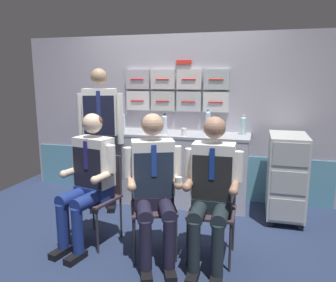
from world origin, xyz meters
TOP-DOWN VIEW (x-y plane):
  - ground at (0.00, 0.00)m, footprint 4.80×4.80m
  - galley_bulkhead at (0.00, 1.37)m, footprint 4.20×0.14m
  - galley_counter at (0.13, 1.09)m, footprint 1.81×0.53m
  - service_trolley at (1.44, 0.91)m, footprint 0.40×0.65m
  - folding_chair_left at (-0.38, -0.04)m, footprint 0.48×0.48m
  - crew_member_left at (-0.42, -0.20)m, footprint 0.51×0.66m
  - folding_chair_center at (0.19, -0.13)m, footprint 0.52×0.52m
  - crew_member_center at (0.25, -0.27)m, footprint 0.57×0.70m
  - folding_chair_right at (0.75, -0.06)m, footprint 0.40×0.41m
  - crew_member_right at (0.75, -0.22)m, footprint 0.50×0.61m
  - crew_member_standing at (-0.69, 0.62)m, footprint 0.51×0.35m
  - water_bottle_clear at (0.49, 1.24)m, footprint 0.07×0.07m
  - sparkling_bottle_green at (-0.54, 0.93)m, footprint 0.07×0.07m
  - water_bottle_short at (0.93, 1.21)m, footprint 0.07×0.07m
  - water_bottle_blue_cap at (-0.01, 0.99)m, footprint 0.07×0.07m
  - coffee_cup_spare at (0.25, 0.94)m, footprint 0.06×0.06m
  - coffee_cup_white at (0.58, 0.93)m, footprint 0.06×0.06m
  - paper_cup_tan at (-0.37, 1.25)m, footprint 0.06×0.06m
  - snack_banana at (0.63, 1.18)m, footprint 0.17×0.10m

SIDE VIEW (x-z plane):
  - ground at x=0.00m, z-range -0.04..0.00m
  - galley_counter at x=0.13m, z-range 0.00..0.91m
  - service_trolley at x=1.44m, z-range 0.03..1.01m
  - folding_chair_left at x=-0.38m, z-range 0.10..0.95m
  - folding_chair_center at x=0.19m, z-range 0.10..0.95m
  - folding_chair_right at x=0.75m, z-range 0.10..0.95m
  - crew_member_left at x=-0.42m, z-range 0.07..1.34m
  - crew_member_right at x=0.75m, z-range 0.07..1.35m
  - crew_member_center at x=0.25m, z-range 0.07..1.37m
  - snack_banana at x=0.63m, z-range 0.91..0.95m
  - coffee_cup_white at x=0.58m, z-range 0.91..0.97m
  - paper_cup_tan at x=-0.37m, z-range 0.91..0.99m
  - coffee_cup_spare at x=0.25m, z-range 0.91..1.00m
  - crew_member_standing at x=-0.69m, z-range 0.17..1.87m
  - water_bottle_short at x=0.93m, z-range 0.90..1.15m
  - water_bottle_blue_cap at x=-0.01m, z-range 0.90..1.16m
  - sparkling_bottle_green at x=-0.54m, z-range 0.90..1.17m
  - water_bottle_clear at x=0.49m, z-range 0.90..1.20m
  - galley_bulkhead at x=0.00m, z-range -0.01..2.14m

